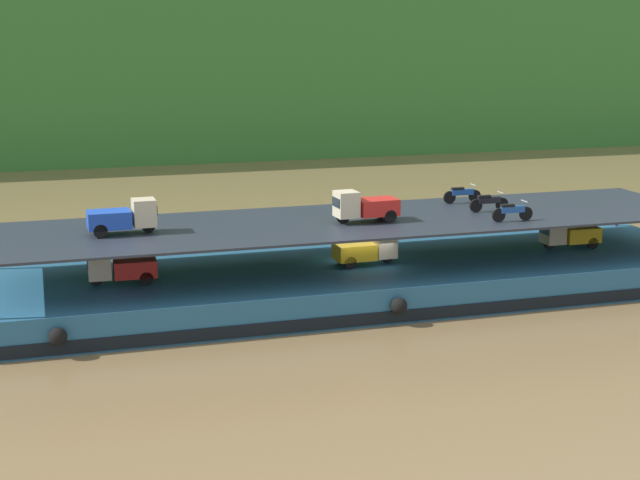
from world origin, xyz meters
TOP-DOWN VIEW (x-y plane):
  - ground_plane at (0.00, 0.00)m, footprint 400.00×400.00m
  - cargo_barge at (0.00, -0.02)m, footprint 32.68×8.97m
  - cargo_rack at (0.00, 0.00)m, footprint 31.08×7.63m
  - mini_truck_lower_stern at (-10.42, -0.25)m, footprint 2.77×1.25m
  - mini_truck_lower_aft at (0.14, -0.17)m, footprint 2.78×1.27m
  - mini_truck_lower_mid at (10.32, 0.06)m, footprint 2.76×1.23m
  - mini_truck_upper_stern at (-10.21, 0.00)m, footprint 2.76×1.24m
  - mini_truck_upper_mid at (-0.12, -0.59)m, footprint 2.78×1.28m
  - motorcycle_upper_port at (5.99, -2.29)m, footprint 1.90×0.55m
  - motorcycle_upper_centre at (6.05, 0.00)m, footprint 1.90×0.55m
  - motorcycle_upper_stbd at (5.81, 2.29)m, footprint 1.90×0.55m

SIDE VIEW (x-z plane):
  - ground_plane at x=0.00m, z-range 0.00..0.00m
  - cargo_barge at x=0.00m, z-range 0.00..1.50m
  - mini_truck_lower_stern at x=-10.42m, z-range 1.50..2.88m
  - mini_truck_lower_aft at x=0.14m, z-range 1.50..2.88m
  - mini_truck_lower_mid at x=10.32m, z-range 1.50..2.88m
  - cargo_rack at x=0.00m, z-range 2.44..4.44m
  - motorcycle_upper_port at x=5.99m, z-range 3.50..4.37m
  - motorcycle_upper_centre at x=6.05m, z-range 3.50..4.37m
  - motorcycle_upper_stbd at x=5.81m, z-range 3.50..4.37m
  - mini_truck_upper_stern at x=-10.21m, z-range 3.50..4.88m
  - mini_truck_upper_mid at x=-0.12m, z-range 3.50..4.88m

